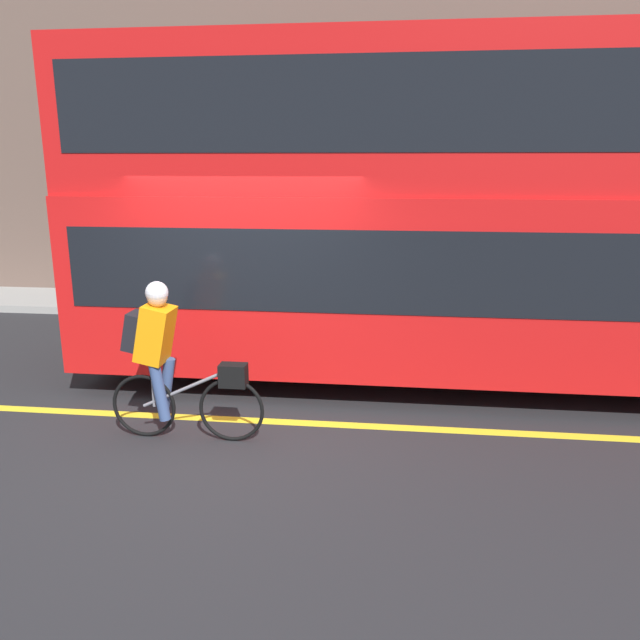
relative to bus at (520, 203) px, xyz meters
The scene contains 8 objects.
ground_plane 4.14m from the bus, 148.91° to the right, with size 80.00×80.00×0.00m, color #232326.
road_center_line 4.05m from the bus, 151.93° to the right, with size 50.00×0.14×0.01m, color yellow.
sidewalk_curb 5.02m from the bus, 131.41° to the left, with size 60.00×1.65×0.13m.
building_facade 5.50m from the bus, 124.47° to the left, with size 60.00×0.30×7.07m.
bus is the anchor object (origin of this frame).
cyclist_on_bike 4.34m from the bus, 149.40° to the right, with size 1.52×0.32×1.57m.
trash_bin 5.54m from the bus, 141.06° to the left, with size 0.58×0.58×0.88m.
street_sign_post 4.84m from the bus, 135.89° to the left, with size 0.36×0.09×2.26m.
Camera 1 is at (1.58, -5.75, 2.65)m, focal length 35.00 mm.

